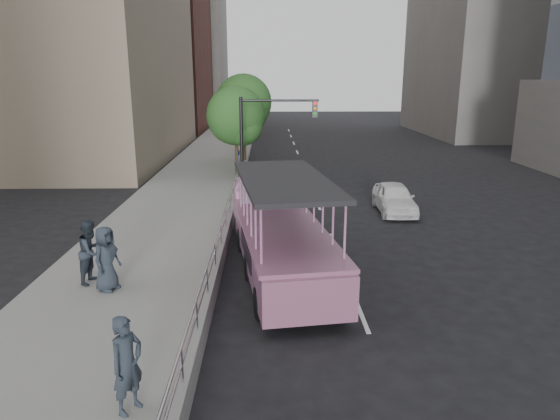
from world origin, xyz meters
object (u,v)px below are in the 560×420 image
object	(u,v)px
pedestrian_far	(106,259)
street_tree_far	(245,104)
parking_sign	(239,176)
car	(394,198)
street_tree_near	(237,118)
duck_boat	(277,230)
traffic_signal	(264,129)
pedestrian_near	(127,365)
pedestrian_mid	(91,251)

from	to	relation	value
pedestrian_far	street_tree_far	size ratio (longest dim) A/B	0.29
pedestrian_far	parking_sign	world-z (taller)	parking_sign
car	parking_sign	distance (m)	7.36
pedestrian_far	street_tree_far	bearing A→B (deg)	15.11
parking_sign	street_tree_near	size ratio (longest dim) A/B	0.52
street_tree_far	pedestrian_far	bearing A→B (deg)	-97.41
pedestrian_far	parking_sign	xyz separation A→B (m)	(3.27, 8.86, 0.62)
duck_boat	traffic_signal	distance (m)	11.02
duck_boat	street_tree_near	distance (m)	14.59
car	pedestrian_near	xyz separation A→B (m)	(-8.47, -14.74, 0.54)
duck_boat	pedestrian_far	bearing A→B (deg)	-151.70
pedestrian_far	street_tree_far	distance (m)	23.22
car	pedestrian_far	xyz separation A→B (m)	(-10.52, -9.33, 0.55)
pedestrian_near	parking_sign	bearing A→B (deg)	27.30
car	pedestrian_near	distance (m)	17.01
car	street_tree_near	world-z (taller)	street_tree_near
car	pedestrian_mid	xyz separation A→B (m)	(-11.14, -8.74, 0.55)
duck_boat	pedestrian_mid	world-z (taller)	duck_boat
pedestrian_far	traffic_signal	bearing A→B (deg)	4.47
pedestrian_near	traffic_signal	distance (m)	19.08
car	street_tree_far	bearing A→B (deg)	121.06
parking_sign	street_tree_far	world-z (taller)	street_tree_far
car	street_tree_far	size ratio (longest dim) A/B	0.63
traffic_signal	street_tree_far	size ratio (longest dim) A/B	0.81
pedestrian_mid	street_tree_near	xyz separation A→B (m)	(3.39, 16.23, 2.57)
parking_sign	duck_boat	bearing A→B (deg)	-75.51
pedestrian_mid	street_tree_far	size ratio (longest dim) A/B	0.29
street_tree_far	car	bearing A→B (deg)	-60.77
pedestrian_mid	parking_sign	size ratio (longest dim) A/B	0.63
pedestrian_near	traffic_signal	bearing A→B (deg)	25.15
car	pedestrian_mid	world-z (taller)	pedestrian_mid
traffic_signal	street_tree_near	bearing A→B (deg)	114.98
car	pedestrian_near	size ratio (longest dim) A/B	2.18
parking_sign	traffic_signal	distance (m)	4.94
car	parking_sign	size ratio (longest dim) A/B	1.35
duck_boat	street_tree_near	bearing A→B (deg)	98.46
pedestrian_mid	traffic_signal	distance (m)	13.92
pedestrian_near	car	bearing A→B (deg)	2.31
parking_sign	pedestrian_far	bearing A→B (deg)	-110.23
duck_boat	traffic_signal	size ratio (longest dim) A/B	1.94
parking_sign	street_tree_near	xyz separation A→B (m)	(-0.50, 7.96, 1.96)
duck_boat	pedestrian_far	xyz separation A→B (m)	(-4.88, -2.63, 0.02)
pedestrian_far	parking_sign	distance (m)	9.47
pedestrian_mid	traffic_signal	bearing A→B (deg)	-8.23
street_tree_near	duck_boat	bearing A→B (deg)	-81.54
pedestrian_near	parking_sign	world-z (taller)	parking_sign
street_tree_near	parking_sign	bearing A→B (deg)	-86.41
duck_boat	pedestrian_mid	xyz separation A→B (m)	(-5.50, -2.03, 0.03)
car	pedestrian_far	distance (m)	14.07
car	street_tree_near	xyz separation A→B (m)	(-7.75, 7.49, 3.13)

